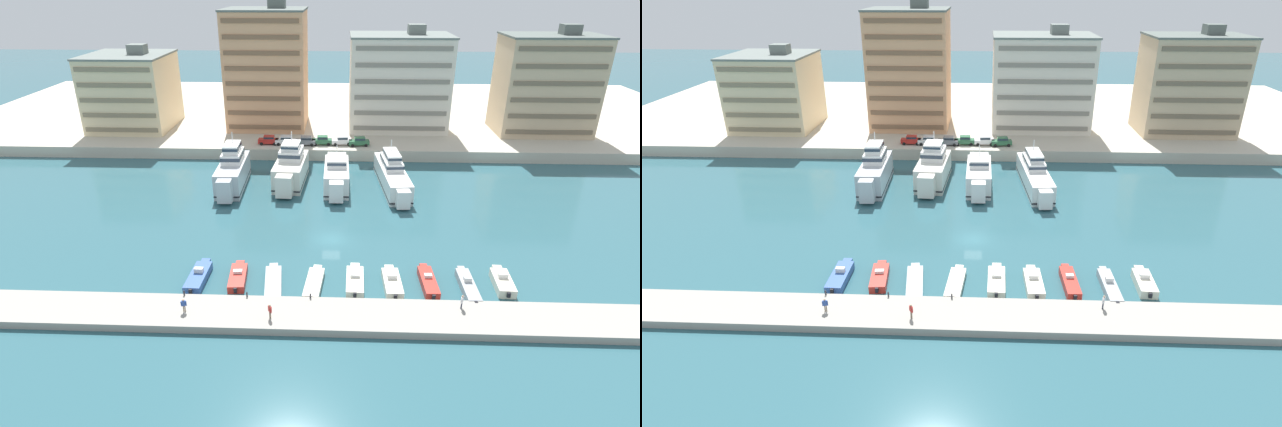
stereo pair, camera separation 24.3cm
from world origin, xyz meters
TOP-DOWN VIEW (x-y plane):
  - ground_plane at (0.00, 0.00)m, footprint 400.00×400.00m
  - quay_promenade at (0.00, 68.01)m, footprint 180.00×70.00m
  - pier_dock at (0.00, -18.15)m, footprint 120.00×5.78m
  - yacht_silver_far_left at (-17.51, 18.96)m, footprint 4.60×16.50m
  - yacht_ivory_left at (-7.62, 20.93)m, footprint 5.66×15.45m
  - yacht_white_mid_left at (0.49, 19.27)m, footprint 4.25×15.09m
  - yacht_white_center_left at (10.15, 19.99)m, footprint 5.40×20.37m
  - motorboat_blue_far_left at (-15.75, -11.05)m, footprint 2.08×7.20m
  - motorboat_red_left at (-11.02, -10.91)m, footprint 2.38×6.52m
  - motorboat_grey_mid_left at (-6.63, -11.93)m, footprint 2.65×8.15m
  - motorboat_cream_center_left at (-1.81, -11.78)m, footprint 2.37×7.27m
  - motorboat_cream_center at (3.03, -10.98)m, footprint 2.20×6.96m
  - motorboat_cream_center_right at (7.37, -11.47)m, footprint 2.20×6.72m
  - motorboat_red_mid_right at (11.65, -11.13)m, footprint 1.84×7.06m
  - motorboat_grey_right at (16.14, -11.79)m, footprint 1.65×7.79m
  - motorboat_cream_far_right at (20.40, -10.81)m, footprint 2.22×6.24m
  - car_red_far_left at (-13.57, 36.54)m, footprint 4.13×1.97m
  - car_white_left at (-10.08, 36.37)m, footprint 4.14×2.01m
  - car_grey_mid_left at (-5.97, 36.17)m, footprint 4.11×1.94m
  - car_green_center_left at (-2.66, 36.69)m, footprint 4.18×2.08m
  - car_white_center at (1.38, 36.74)m, footprint 4.24×2.22m
  - car_green_center_right at (4.89, 36.26)m, footprint 4.23×2.20m
  - apartment_block_far_left at (-45.47, 48.90)m, footprint 17.31×17.39m
  - apartment_block_left at (-15.35, 51.61)m, footprint 17.39×15.83m
  - apartment_block_mid_left at (13.63, 51.04)m, footprint 21.63×14.89m
  - apartment_block_center_left at (44.63, 48.27)m, footprint 19.86×12.99m
  - pedestrian_near_edge at (-6.00, -19.24)m, footprint 0.44×0.57m
  - pedestrian_mid_deck at (-15.26, -18.52)m, footprint 0.60×0.31m
  - pedestrian_far_side at (14.28, -16.72)m, footprint 0.39×0.60m
  - bollard_west at (-16.17, -15.51)m, footprint 0.20×0.20m
  - bollard_west_mid at (-9.09, -15.51)m, footprint 0.20×0.20m
  - bollard_east_mid at (-2.02, -15.51)m, footprint 0.20×0.20m

SIDE VIEW (x-z plane):
  - ground_plane at x=0.00m, z-range 0.00..0.00m
  - motorboat_grey_mid_left at x=-6.63m, z-range -0.03..0.80m
  - motorboat_cream_center_left at x=-1.81m, z-range -0.02..0.83m
  - motorboat_cream_center at x=3.03m, z-range -0.16..0.99m
  - pier_dock at x=0.00m, z-range 0.00..0.88m
  - motorboat_red_left at x=-11.02m, z-range -0.17..1.13m
  - motorboat_grey_right at x=16.14m, z-range -0.25..1.25m
  - motorboat_red_mid_right at x=11.65m, z-range -0.17..1.22m
  - motorboat_blue_far_left at x=-15.75m, z-range -0.26..1.30m
  - motorboat_cream_center_right at x=7.37m, z-range -0.23..1.29m
  - motorboat_cream_far_right at x=20.40m, z-range -0.25..1.37m
  - quay_promenade at x=0.00m, z-range 0.00..2.24m
  - bollard_west at x=-16.17m, z-range 0.90..1.51m
  - bollard_west_mid at x=-9.09m, z-range 0.90..1.51m
  - bollard_east_mid at x=-2.02m, z-range 0.90..1.51m
  - pedestrian_mid_deck at x=-15.26m, z-range 1.03..2.60m
  - pedestrian_far_side at x=14.28m, z-range 1.04..2.71m
  - pedestrian_near_edge at x=-6.00m, z-range 1.04..2.73m
  - yacht_white_mid_left at x=0.49m, z-range -1.32..5.66m
  - yacht_white_center_left at x=10.15m, z-range -1.65..6.02m
  - yacht_ivory_left at x=-7.62m, z-range -1.76..7.14m
  - yacht_silver_far_left at x=-17.51m, z-range -1.83..7.39m
  - car_red_far_left at x=-13.57m, z-range 2.31..4.11m
  - car_white_left at x=-10.08m, z-range 2.31..4.11m
  - car_grey_mid_left at x=-5.97m, z-range 2.31..4.11m
  - car_green_center_left at x=-2.66m, z-range 2.31..4.11m
  - car_white_center at x=1.38m, z-range 2.31..4.11m
  - car_green_center_right at x=4.89m, z-range 2.31..4.11m
  - apartment_block_far_left at x=-45.47m, z-range 1.29..19.30m
  - apartment_block_mid_left at x=13.63m, z-range 1.29..23.35m
  - apartment_block_center_left at x=44.63m, z-range 1.30..23.69m
  - apartment_block_left at x=-15.35m, z-range 1.29..28.39m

